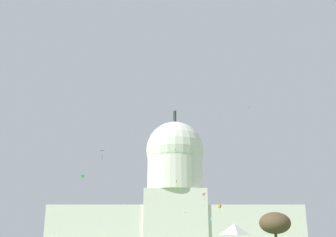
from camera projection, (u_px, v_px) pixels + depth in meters
name	position (u px, v px, depth m)	size (l,w,h in m)	color
capitol_building	(173.00, 197.00, 204.89)	(126.00, 30.65, 70.42)	silver
tree_east_mid	(273.00, 223.00, 123.68)	(12.37, 12.50, 11.18)	brown
kite_white_low	(185.00, 213.00, 146.16)	(1.48, 1.39, 2.00)	white
kite_cyan_low	(209.00, 219.00, 144.27)	(0.76, 1.06, 3.71)	#33BCDB
kite_orange_low	(218.00, 206.00, 149.79)	(1.25, 1.26, 3.31)	orange
kite_turquoise_high	(174.00, 150.00, 189.35)	(0.76, 0.20, 1.45)	teal
kite_red_high	(247.00, 107.00, 161.32)	(0.23, 0.79, 1.01)	red
kite_green_mid	(80.00, 176.00, 127.93)	(1.01, 1.00, 4.13)	green
kite_yellow_mid	(175.00, 182.00, 175.72)	(0.57, 0.74, 3.84)	yellow
kite_black_mid	(100.00, 152.00, 127.19)	(1.55, 1.26, 2.76)	black
kite_pink_low	(202.00, 195.00, 104.31)	(0.81, 0.76, 3.90)	pink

